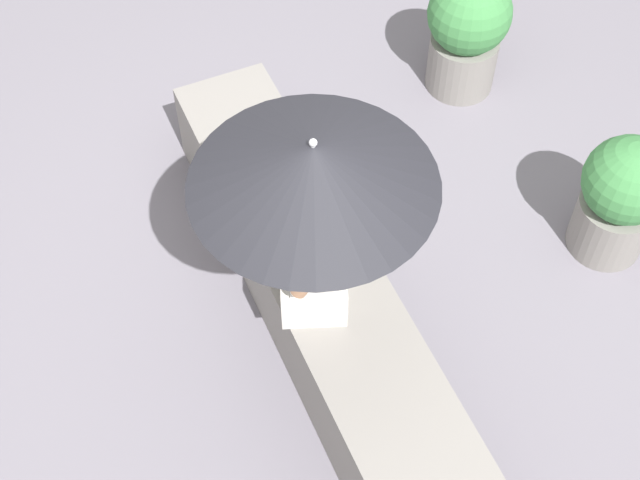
{
  "coord_description": "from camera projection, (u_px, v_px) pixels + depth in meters",
  "views": [
    {
      "loc": [
        2.1,
        -0.96,
        3.88
      ],
      "look_at": [
        0.03,
        -0.05,
        0.83
      ],
      "focal_mm": 51.61,
      "sensor_mm": 36.0,
      "label": 1
    }
  ],
  "objects": [
    {
      "name": "planter_far",
      "position": [
        622.0,
        196.0,
        4.52
      ],
      "size": [
        0.44,
        0.44,
        0.73
      ],
      "color": "gray",
      "rests_on": "ground"
    },
    {
      "name": "planter_near",
      "position": [
        467.0,
        30.0,
        5.21
      ],
      "size": [
        0.48,
        0.48,
        0.77
      ],
      "color": "gray",
      "rests_on": "ground"
    },
    {
      "name": "ground_plane",
      "position": [
        326.0,
        334.0,
        4.49
      ],
      "size": [
        14.0,
        14.0,
        0.0
      ],
      "primitive_type": "plane",
      "color": "slate"
    },
    {
      "name": "person_seated",
      "position": [
        312.0,
        243.0,
        3.74
      ],
      "size": [
        0.51,
        0.38,
        0.9
      ],
      "color": "beige",
      "rests_on": "stone_bench"
    },
    {
      "name": "magazine",
      "position": [
        254.0,
        135.0,
        4.62
      ],
      "size": [
        0.32,
        0.27,
        0.01
      ],
      "primitive_type": "cube",
      "rotation": [
        0.0,
        0.0,
        0.28
      ],
      "color": "#339ED1",
      "rests_on": "stone_bench"
    },
    {
      "name": "parasol",
      "position": [
        313.0,
        166.0,
        3.23
      ],
      "size": [
        0.93,
        0.93,
        1.1
      ],
      "color": "#B7B7BC",
      "rests_on": "stone_bench"
    },
    {
      "name": "handbag_black",
      "position": [
        278.0,
        185.0,
        4.25
      ],
      "size": [
        0.31,
        0.23,
        0.27
      ],
      "color": "black",
      "rests_on": "stone_bench"
    },
    {
      "name": "stone_bench",
      "position": [
        327.0,
        308.0,
        4.3
      ],
      "size": [
        2.85,
        0.5,
        0.48
      ],
      "primitive_type": "cube",
      "color": "gray",
      "rests_on": "ground"
    }
  ]
}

